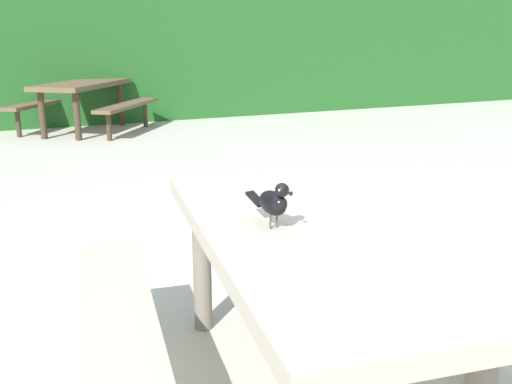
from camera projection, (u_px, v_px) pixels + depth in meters
name	position (u px, v px, depth m)	size (l,w,h in m)	color
hedge_wall	(65.00, 51.00, 9.96)	(28.00, 2.28, 2.30)	#235B23
picnic_table_foreground	(305.00, 273.00, 2.20)	(1.90, 1.93, 0.74)	#B2A893
bird_grackle	(274.00, 202.00, 2.12)	(0.09, 0.29, 0.18)	black
picnic_table_mid_left	(83.00, 95.00, 8.63)	(2.37, 2.37, 0.74)	brown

